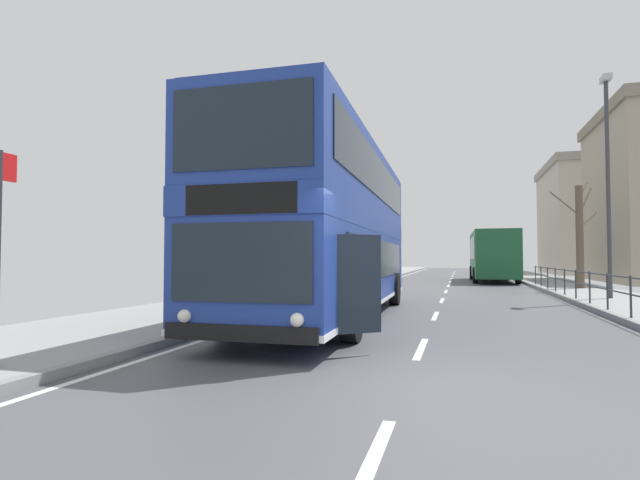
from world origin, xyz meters
The scene contains 7 objects.
ground centered at (-0.72, 0.00, 0.04)m, with size 15.80×140.00×0.20m.
double_decker_bus_main centered at (-2.53, 6.28, 2.28)m, with size 3.41×11.59×4.34m.
background_bus_far_lane centered at (2.66, 27.63, 1.74)m, with size 2.77×9.38×3.19m.
pedestrian_railing_far_kerb centered at (4.45, 9.86, 0.80)m, with size 0.05×24.27×0.98m.
street_lamp_far_side centered at (5.62, 13.10, 4.64)m, with size 0.28×0.60×7.78m.
bare_tree_far_00 centered at (5.98, 19.06, 2.60)m, with size 2.34×1.81×4.99m.
background_building_01 centered at (14.15, 46.29, 5.38)m, with size 10.97×12.95×10.70m.
Camera 1 is at (0.65, -5.79, 1.53)m, focal length 27.20 mm.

